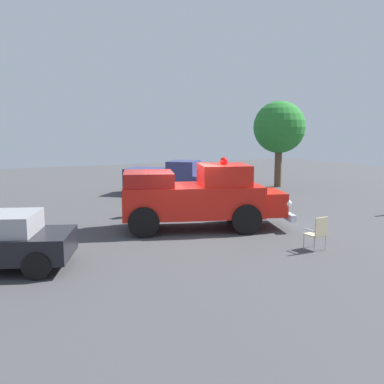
{
  "coord_description": "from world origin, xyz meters",
  "views": [
    {
      "loc": [
        6.53,
        12.88,
        3.49
      ],
      "look_at": [
        -0.31,
        -0.11,
        1.35
      ],
      "focal_mm": 38.76,
      "sensor_mm": 36.0,
      "label": 1
    }
  ],
  "objects_px": {
    "vintage_fire_truck": "(198,196)",
    "spectator_seated": "(141,200)",
    "lawn_chair_by_car": "(318,231)",
    "parked_pickup": "(168,177)",
    "oak_tree_left": "(279,128)",
    "lawn_chair_near_truck": "(139,203)"
  },
  "relations": [
    {
      "from": "vintage_fire_truck",
      "to": "oak_tree_left",
      "type": "xyz_separation_m",
      "value": [
        -10.05,
        -7.81,
        2.54
      ]
    },
    {
      "from": "lawn_chair_near_truck",
      "to": "lawn_chair_by_car",
      "type": "distance_m",
      "value": 7.73
    },
    {
      "from": "lawn_chair_near_truck",
      "to": "vintage_fire_truck",
      "type": "bearing_deg",
      "value": 110.63
    },
    {
      "from": "lawn_chair_by_car",
      "to": "vintage_fire_truck",
      "type": "bearing_deg",
      "value": -66.3
    },
    {
      "from": "parked_pickup",
      "to": "lawn_chair_by_car",
      "type": "height_order",
      "value": "parked_pickup"
    },
    {
      "from": "parked_pickup",
      "to": "spectator_seated",
      "type": "bearing_deg",
      "value": 55.03
    },
    {
      "from": "vintage_fire_truck",
      "to": "spectator_seated",
      "type": "bearing_deg",
      "value": -69.79
    },
    {
      "from": "vintage_fire_truck",
      "to": "lawn_chair_near_truck",
      "type": "bearing_deg",
      "value": -69.37
    },
    {
      "from": "vintage_fire_truck",
      "to": "spectator_seated",
      "type": "xyz_separation_m",
      "value": [
        1.09,
        -2.95,
        -0.5
      ]
    },
    {
      "from": "lawn_chair_by_car",
      "to": "oak_tree_left",
      "type": "bearing_deg",
      "value": -124.75
    },
    {
      "from": "parked_pickup",
      "to": "oak_tree_left",
      "type": "xyz_separation_m",
      "value": [
        -7.56,
        0.26,
        2.75
      ]
    },
    {
      "from": "parked_pickup",
      "to": "lawn_chair_by_car",
      "type": "bearing_deg",
      "value": 86.71
    },
    {
      "from": "vintage_fire_truck",
      "to": "lawn_chair_by_car",
      "type": "relative_size",
      "value": 6.21
    },
    {
      "from": "vintage_fire_truck",
      "to": "lawn_chair_by_car",
      "type": "height_order",
      "value": "vintage_fire_truck"
    },
    {
      "from": "parked_pickup",
      "to": "spectator_seated",
      "type": "relative_size",
      "value": 3.67
    },
    {
      "from": "lawn_chair_by_car",
      "to": "oak_tree_left",
      "type": "relative_size",
      "value": 0.19
    },
    {
      "from": "parked_pickup",
      "to": "lawn_chair_by_car",
      "type": "xyz_separation_m",
      "value": [
        0.7,
        12.15,
        -0.4
      ]
    },
    {
      "from": "oak_tree_left",
      "to": "lawn_chair_near_truck",
      "type": "bearing_deg",
      "value": 22.97
    },
    {
      "from": "spectator_seated",
      "to": "oak_tree_left",
      "type": "relative_size",
      "value": 0.24
    },
    {
      "from": "vintage_fire_truck",
      "to": "lawn_chair_near_truck",
      "type": "distance_m",
      "value": 3.33
    },
    {
      "from": "lawn_chair_by_car",
      "to": "oak_tree_left",
      "type": "distance_m",
      "value": 14.82
    },
    {
      "from": "parked_pickup",
      "to": "oak_tree_left",
      "type": "bearing_deg",
      "value": 178.06
    }
  ]
}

